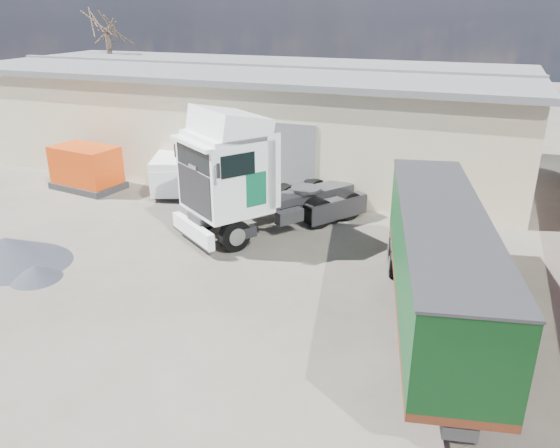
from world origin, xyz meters
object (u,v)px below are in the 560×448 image
(bare_tree, at_px, (105,13))
(orange_skip, at_px, (87,170))
(box_trailer, at_px, (438,257))
(panel_van, at_px, (176,171))
(tractor_unit, at_px, (248,181))

(bare_tree, bearing_deg, orange_skip, -59.69)
(box_trailer, height_order, orange_skip, box_trailer)
(orange_skip, bearing_deg, panel_van, 27.77)
(tractor_unit, bearing_deg, bare_tree, 174.03)
(bare_tree, relative_size, orange_skip, 2.64)
(tractor_unit, distance_m, orange_skip, 10.01)
(orange_skip, bearing_deg, bare_tree, 129.17)
(box_trailer, distance_m, panel_van, 15.42)
(tractor_unit, relative_size, panel_van, 1.62)
(box_trailer, bearing_deg, panel_van, 136.39)
(tractor_unit, height_order, panel_van, tractor_unit)
(tractor_unit, xyz_separation_m, orange_skip, (-9.67, 2.29, -1.21))
(box_trailer, distance_m, orange_skip, 18.52)
(panel_van, xyz_separation_m, orange_skip, (-4.17, -1.43, -0.02))
(panel_van, relative_size, orange_skip, 1.31)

